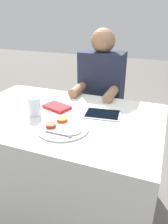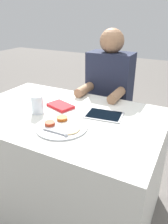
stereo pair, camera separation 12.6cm
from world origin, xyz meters
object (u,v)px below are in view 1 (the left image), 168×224
(person_diner, at_px, (101,108))
(drinking_glass, at_px, (34,106))
(thali_tray, at_px, (63,127))
(tablet_device, at_px, (102,114))
(red_notebook, at_px, (57,107))

(person_diner, distance_m, drinking_glass, 0.72)
(thali_tray, relative_size, drinking_glass, 2.51)
(tablet_device, relative_size, drinking_glass, 2.11)
(person_diner, xyz_separation_m, drinking_glass, (-0.23, -0.64, 0.24))
(thali_tray, bearing_deg, tablet_device, 59.04)
(red_notebook, relative_size, tablet_device, 0.81)
(thali_tray, distance_m, person_diner, 0.76)
(tablet_device, bearing_deg, person_diner, 108.01)
(thali_tray, distance_m, drinking_glass, 0.26)
(thali_tray, height_order, person_diner, person_diner)
(red_notebook, height_order, drinking_glass, drinking_glass)
(drinking_glass, bearing_deg, tablet_device, 21.82)
(thali_tray, relative_size, tablet_device, 1.19)
(red_notebook, height_order, person_diner, person_diner)
(tablet_device, bearing_deg, drinking_glass, -158.18)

